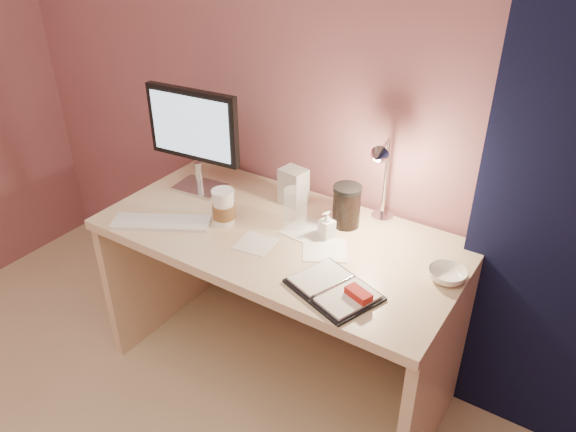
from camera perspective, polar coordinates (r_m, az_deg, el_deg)
The scene contains 14 objects.
desk at distance 2.32m, azimuth 0.25°, elevation -5.55°, with size 1.40×0.70×0.73m.
monitor at distance 2.37m, azimuth -9.47°, elevation 8.49°, with size 0.42×0.17×0.45m.
keyboard at distance 2.24m, azimuth -12.75°, elevation -0.66°, with size 0.38×0.11×0.02m, color white.
planner at distance 1.85m, azimuth 4.86°, elevation -7.43°, with size 0.34×0.29×0.04m.
paper_a at distance 2.08m, azimuth -3.33°, elevation -2.81°, with size 0.13×0.13×0.00m, color white.
paper_b at distance 2.15m, azimuth 2.09°, elevation -1.49°, with size 0.17×0.17×0.00m, color white.
paper_c at distance 2.05m, azimuth 3.72°, elevation -3.43°, with size 0.16×0.16×0.00m, color white.
coffee_cup at distance 2.18m, azimuth -6.55°, elevation 0.81°, with size 0.09×0.09×0.15m.
clear_cup at distance 2.14m, azimuth 0.77°, elevation 0.79°, with size 0.09×0.09×0.16m, color white.
bowl at distance 1.96m, azimuth 15.86°, elevation -5.80°, with size 0.13×0.13×0.04m, color white.
lotion_bottle at distance 2.09m, azimuth 3.98°, elevation -0.89°, with size 0.05×0.05×0.11m, color white.
dark_jar at distance 2.16m, azimuth 5.96°, elevation 0.82°, with size 0.11×0.11×0.15m, color black.
product_box at distance 2.30m, azimuth 0.55°, elevation 3.01°, with size 0.10×0.08×0.16m, color silver.
desk_lamp at distance 2.09m, azimuth 8.62°, elevation 4.15°, with size 0.10×0.22×0.36m.
Camera 1 is at (1.01, -0.12, 1.88)m, focal length 35.00 mm.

